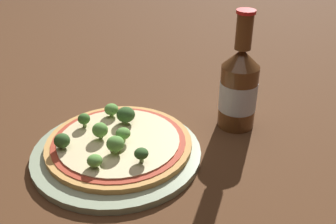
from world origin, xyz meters
TOP-DOWN VIEW (x-y plane):
  - ground_plane at (0.00, 0.00)m, footprint 3.00×3.00m
  - plate at (-0.02, -0.01)m, footprint 0.29×0.29m
  - pizza at (-0.02, -0.00)m, footprint 0.25×0.25m
  - broccoli_floret_0 at (0.00, -0.08)m, footprint 0.02×0.02m
  - broccoli_floret_1 at (0.05, -0.02)m, footprint 0.02×0.02m
  - broccoli_floret_2 at (-0.05, 0.05)m, footprint 0.03×0.03m
  - broccoli_floret_3 at (0.00, -0.03)m, footprint 0.03×0.03m
  - broccoli_floret_4 at (-0.05, -0.02)m, footprint 0.03×0.03m
  - broccoli_floret_5 at (-0.10, -0.01)m, footprint 0.02×0.02m
  - broccoli_floret_6 at (-0.08, -0.07)m, footprint 0.03×0.03m
  - broccoli_floret_7 at (-0.01, -0.00)m, footprint 0.03×0.03m
  - broccoli_floret_8 at (-0.09, 0.05)m, footprint 0.03×0.03m
  - beer_bottle at (0.09, 0.21)m, footprint 0.07×0.07m

SIDE VIEW (x-z plane):
  - ground_plane at x=0.00m, z-range 0.00..0.00m
  - plate at x=-0.02m, z-range 0.00..0.01m
  - pizza at x=-0.02m, z-range 0.01..0.03m
  - broccoli_floret_0 at x=0.00m, z-range 0.03..0.05m
  - broccoli_floret_6 at x=-0.08m, z-range 0.03..0.05m
  - broccoli_floret_8 at x=-0.09m, z-range 0.03..0.05m
  - broccoli_floret_1 at x=0.05m, z-range 0.03..0.05m
  - broccoli_floret_5 at x=-0.10m, z-range 0.03..0.06m
  - broccoli_floret_7 at x=-0.01m, z-range 0.03..0.06m
  - broccoli_floret_4 at x=-0.05m, z-range 0.03..0.06m
  - broccoli_floret_2 at x=-0.05m, z-range 0.03..0.06m
  - broccoli_floret_3 at x=0.00m, z-range 0.03..0.06m
  - beer_bottle at x=0.09m, z-range -0.03..0.19m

